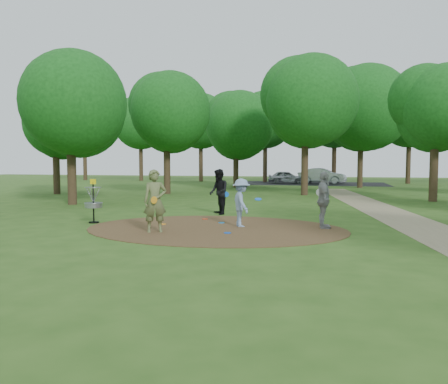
# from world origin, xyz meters

# --- Properties ---
(ground) EXTENTS (100.00, 100.00, 0.00)m
(ground) POSITION_xyz_m (0.00, 0.00, 0.00)
(ground) COLOR #2D5119
(ground) RESTS_ON ground
(dirt_clearing) EXTENTS (8.40, 8.40, 0.02)m
(dirt_clearing) POSITION_xyz_m (0.00, 0.00, 0.01)
(dirt_clearing) COLOR #47301C
(dirt_clearing) RESTS_ON ground
(footpath) EXTENTS (7.55, 39.89, 0.01)m
(footpath) POSITION_xyz_m (6.50, 2.00, 0.01)
(footpath) COLOR #8C7A5B
(footpath) RESTS_ON ground
(parking_lot) EXTENTS (14.00, 8.00, 0.01)m
(parking_lot) POSITION_xyz_m (2.00, 30.00, 0.00)
(parking_lot) COLOR black
(parking_lot) RESTS_ON ground
(player_observer_with_disc) EXTENTS (0.83, 0.72, 1.91)m
(player_observer_with_disc) POSITION_xyz_m (-1.58, -1.16, 0.96)
(player_observer_with_disc) COLOR #5D673C
(player_observer_with_disc) RESTS_ON ground
(player_throwing_with_disc) EXTENTS (1.19, 1.19, 1.60)m
(player_throwing_with_disc) POSITION_xyz_m (0.74, 0.55, 0.80)
(player_throwing_with_disc) COLOR #7D96BB
(player_throwing_with_disc) RESTS_ON ground
(player_walking_with_disc) EXTENTS (1.06, 1.13, 1.85)m
(player_walking_with_disc) POSITION_xyz_m (-0.82, 3.70, 0.93)
(player_walking_with_disc) COLOR black
(player_walking_with_disc) RESTS_ON ground
(player_waiting_with_disc) EXTENTS (0.59, 1.13, 1.83)m
(player_waiting_with_disc) POSITION_xyz_m (3.38, 0.81, 0.92)
(player_waiting_with_disc) COLOR gray
(player_waiting_with_disc) RESTS_ON ground
(disc_ground_cyan) EXTENTS (0.22, 0.22, 0.02)m
(disc_ground_cyan) POSITION_xyz_m (-0.09, 1.18, 0.03)
(disc_ground_cyan) COLOR #187CC7
(disc_ground_cyan) RESTS_ON dirt_clearing
(disc_ground_blue) EXTENTS (0.22, 0.22, 0.02)m
(disc_ground_blue) POSITION_xyz_m (0.61, -0.88, 0.03)
(disc_ground_blue) COLOR #0B44BF
(disc_ground_blue) RESTS_ON dirt_clearing
(disc_ground_red) EXTENTS (0.22, 0.22, 0.02)m
(disc_ground_red) POSITION_xyz_m (-0.92, 2.02, 0.03)
(disc_ground_red) COLOR red
(disc_ground_red) RESTS_ON dirt_clearing
(car_left) EXTENTS (3.82, 2.04, 1.24)m
(car_left) POSITION_xyz_m (-0.56, 29.82, 0.62)
(car_left) COLOR #A6A7AE
(car_left) RESTS_ON ground
(car_right) EXTENTS (4.77, 2.25, 1.51)m
(car_right) POSITION_xyz_m (2.87, 30.35, 0.76)
(car_right) COLOR #B3B7BC
(car_right) RESTS_ON ground
(disc_ground_orange) EXTENTS (0.22, 0.22, 0.02)m
(disc_ground_orange) POSITION_xyz_m (-1.95, 0.39, 0.03)
(disc_ground_orange) COLOR orange
(disc_ground_orange) RESTS_ON dirt_clearing
(disc_golf_basket) EXTENTS (0.63, 0.63, 1.54)m
(disc_golf_basket) POSITION_xyz_m (-4.50, 0.30, 0.87)
(disc_golf_basket) COLOR black
(disc_golf_basket) RESTS_ON ground
(tree_ring) EXTENTS (36.67, 46.24, 9.78)m
(tree_ring) POSITION_xyz_m (2.37, 9.03, 5.31)
(tree_ring) COLOR #332316
(tree_ring) RESTS_ON ground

